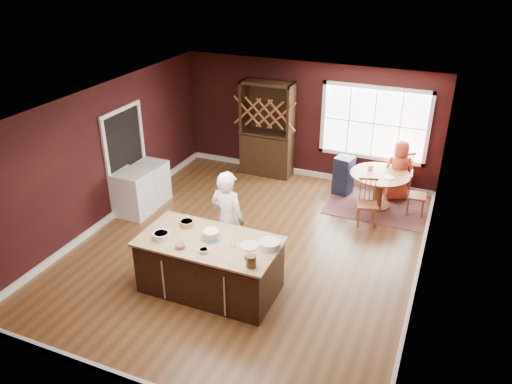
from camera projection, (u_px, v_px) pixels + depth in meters
room_shell at (247, 181)px, 8.55m from camera, size 7.00×7.00×7.00m
window at (374, 123)px, 10.83m from camera, size 2.36×0.10×1.66m
doorway at (126, 160)px, 10.22m from camera, size 0.08×1.26×2.13m
kitchen_island at (210, 266)px, 7.87m from camera, size 2.19×1.15×0.92m
dining_table at (379, 183)px, 10.37m from camera, size 1.22×1.22×0.75m
baker at (228, 219)px, 8.32m from camera, size 0.69×0.50×1.75m
layer_cake at (211, 235)px, 7.68m from camera, size 0.35×0.35×0.14m
bowl_blue at (161, 236)px, 7.69m from camera, size 0.26×0.26×0.10m
bowl_yellow at (187, 223)px, 8.03m from camera, size 0.24×0.24×0.09m
bowl_pink at (180, 246)px, 7.46m from camera, size 0.16×0.16×0.06m
bowl_olive at (204, 251)px, 7.35m from camera, size 0.15×0.15×0.06m
drinking_glass at (233, 243)px, 7.45m from camera, size 0.08×0.08×0.15m
dinner_plate at (249, 246)px, 7.51m from camera, size 0.29×0.29×0.02m
white_tub at (270, 244)px, 7.45m from camera, size 0.32×0.32×0.11m
stoneware_crock at (251, 261)px, 7.00m from camera, size 0.15×0.15×0.18m
toy_figurine at (246, 257)px, 7.18m from camera, size 0.05×0.05×0.09m
rug at (376, 206)px, 10.61m from camera, size 2.03×1.57×0.01m
chair_east at (417, 194)px, 10.10m from camera, size 0.39×0.41×0.91m
chair_south at (367, 203)px, 9.72m from camera, size 0.49×0.48×0.95m
chair_north at (400, 172)px, 10.91m from camera, size 0.61×0.60×1.05m
seated_woman at (399, 170)px, 10.62m from camera, size 0.77×0.62×1.36m
high_chair at (343, 175)px, 10.94m from camera, size 0.44×0.44×0.90m
toddler at (348, 159)px, 10.79m from camera, size 0.18×0.14×0.26m
table_plate at (389, 178)px, 10.09m from camera, size 0.20×0.20×0.02m
table_cup at (371, 167)px, 10.46m from camera, size 0.14×0.14×0.10m
hutch at (267, 129)px, 11.62m from camera, size 1.22×0.51×2.24m
washer at (134, 194)px, 10.09m from camera, size 0.64×0.62×0.93m
dryer at (151, 182)px, 10.63m from camera, size 0.61×0.59×0.88m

